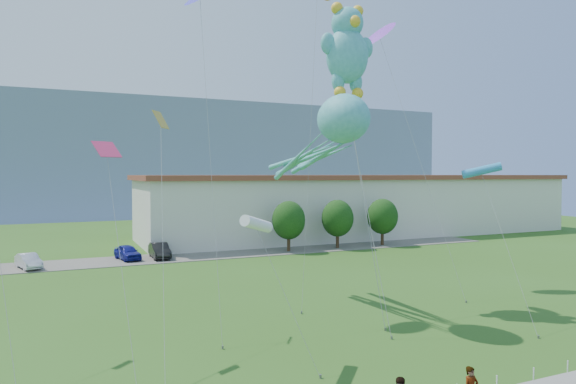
{
  "coord_description": "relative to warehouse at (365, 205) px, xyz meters",
  "views": [
    {
      "loc": [
        -12.45,
        -15.91,
        8.33
      ],
      "look_at": [
        -1.73,
        8.0,
        7.41
      ],
      "focal_mm": 32.0,
      "sensor_mm": 36.0,
      "label": 1
    }
  ],
  "objects": [
    {
      "name": "hill_ridge",
      "position": [
        -26.0,
        76.0,
        8.38
      ],
      "size": [
        160.0,
        50.0,
        25.0
      ],
      "primitive_type": "cube",
      "color": "slate",
      "rests_on": "ground"
    },
    {
      "name": "parked_car_silver",
      "position": [
        -40.94,
        -9.85,
        -3.41
      ],
      "size": [
        2.5,
        4.18,
        1.3
      ],
      "primitive_type": "imported",
      "rotation": [
        0.0,
        0.0,
        0.3
      ],
      "color": "silver",
      "rests_on": "parking_strip"
    },
    {
      "name": "small_kite_yellow",
      "position": [
        -33.53,
        -32.71,
        5.76
      ],
      "size": [
        2.28,
        9.91,
        11.71
      ],
      "color": "gold",
      "rests_on": "ground"
    },
    {
      "name": "small_kite_cyan",
      "position": [
        -15.61,
        -36.98,
        4.35
      ],
      "size": [
        1.07,
        5.92,
        8.98
      ],
      "color": "#2D8ECC",
      "rests_on": "ground"
    },
    {
      "name": "small_kite_white",
      "position": [
        -30.56,
        -39.01,
        1.99
      ],
      "size": [
        2.06,
        3.82,
        6.59
      ],
      "color": "white",
      "rests_on": "ground"
    },
    {
      "name": "small_kite_blue",
      "position": [
        -30.36,
        -28.75,
        14.66
      ],
      "size": [
        2.06,
        8.83,
        19.99
      ],
      "color": "#2423CA",
      "rests_on": "ground"
    },
    {
      "name": "octopus_kite",
      "position": [
        -23.75,
        -33.24,
        6.47
      ],
      "size": [
        2.77,
        11.56,
        12.84
      ],
      "color": "teal",
      "rests_on": "ground"
    },
    {
      "name": "tree_mid",
      "position": [
        -10.0,
        -10.0,
        -0.74
      ],
      "size": [
        3.6,
        3.6,
        5.47
      ],
      "color": "#3F2B19",
      "rests_on": "ground"
    },
    {
      "name": "tree_far",
      "position": [
        -4.0,
        -10.0,
        -0.74
      ],
      "size": [
        3.6,
        3.6,
        5.47
      ],
      "color": "#3F2B19",
      "rests_on": "ground"
    },
    {
      "name": "small_kite_pink",
      "position": [
        -36.35,
        -35.57,
        4.32
      ],
      "size": [
        1.29,
        7.27,
        9.91
      ],
      "color": "#CC2D5C",
      "rests_on": "ground"
    },
    {
      "name": "warehouse",
      "position": [
        0.0,
        0.0,
        0.0
      ],
      "size": [
        61.0,
        15.0,
        8.2
      ],
      "color": "beige",
      "rests_on": "ground"
    },
    {
      "name": "tree_near",
      "position": [
        -16.0,
        -10.0,
        -0.74
      ],
      "size": [
        3.6,
        3.6,
        5.47
      ],
      "color": "#3F2B19",
      "rests_on": "ground"
    },
    {
      "name": "parked_car_black",
      "position": [
        -29.44,
        -8.84,
        -3.32
      ],
      "size": [
        1.57,
        4.5,
        1.48
      ],
      "primitive_type": "imported",
      "rotation": [
        0.0,
        0.0,
        -0.0
      ],
      "color": "black",
      "rests_on": "parking_strip"
    },
    {
      "name": "parked_car_blue",
      "position": [
        -32.44,
        -8.51,
        -3.36
      ],
      "size": [
        2.48,
        4.38,
        1.41
      ],
      "primitive_type": "imported",
      "rotation": [
        0.0,
        0.0,
        0.21
      ],
      "color": "navy",
      "rests_on": "parking_strip"
    },
    {
      "name": "teddy_bear_kite",
      "position": [
        -21.28,
        -30.98,
        12.31
      ],
      "size": [
        3.83,
        7.73,
        19.31
      ],
      "color": "teal",
      "rests_on": "ground"
    },
    {
      "name": "parking_strip",
      "position": [
        -26.0,
        -9.0,
        -4.09
      ],
      "size": [
        70.0,
        6.0,
        0.06
      ],
      "primitive_type": "cube",
      "color": "#59544C",
      "rests_on": "ground"
    },
    {
      "name": "small_kite_purple",
      "position": [
        -15.48,
        -26.34,
        14.58
      ],
      "size": [
        1.96,
        9.26,
        19.9
      ],
      "color": "purple",
      "rests_on": "ground"
    }
  ]
}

